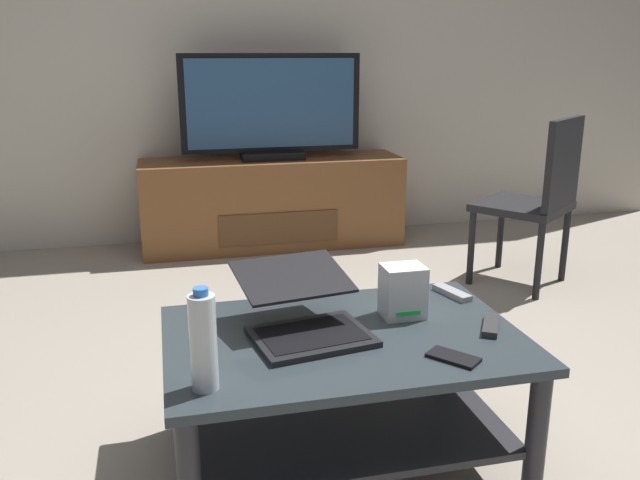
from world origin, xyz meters
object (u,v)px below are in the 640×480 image
object	(u,v)px
router_box	(403,291)
tv_remote	(452,293)
dining_chair	(538,195)
coffee_table	(343,375)
water_bottle_near	(203,342)
cell_phone	(453,357)
media_cabinet	(273,203)
soundbar_remote	(491,325)
laptop	(304,312)
television	(271,109)

from	to	relation	value
router_box	tv_remote	distance (m)	0.28
dining_chair	router_box	world-z (taller)	dining_chair
coffee_table	water_bottle_near	bearing A→B (deg)	-151.12
coffee_table	cell_phone	size ratio (longest dim) A/B	7.55
media_cabinet	router_box	size ratio (longest dim) A/B	10.07
coffee_table	soundbar_remote	xyz separation A→B (m)	(0.45, -0.06, 0.14)
laptop	router_box	bearing A→B (deg)	7.89
laptop	tv_remote	bearing A→B (deg)	17.42
tv_remote	coffee_table	bearing A→B (deg)	-169.86
tv_remote	television	bearing A→B (deg)	80.15
television	laptop	world-z (taller)	television
coffee_table	tv_remote	world-z (taller)	tv_remote
media_cabinet	water_bottle_near	world-z (taller)	water_bottle_near
laptop	cell_phone	distance (m)	0.46
cell_phone	soundbar_remote	distance (m)	0.26
laptop	soundbar_remote	size ratio (longest dim) A/B	2.90
soundbar_remote	router_box	bearing A→B (deg)	175.84
coffee_table	water_bottle_near	distance (m)	0.55
router_box	water_bottle_near	bearing A→B (deg)	-152.91
television	router_box	world-z (taller)	television
cell_phone	soundbar_remote	size ratio (longest dim) A/B	0.88
router_box	soundbar_remote	size ratio (longest dim) A/B	1.04
coffee_table	media_cabinet	bearing A→B (deg)	85.35
dining_chair	water_bottle_near	bearing A→B (deg)	-140.16
water_bottle_near	cell_phone	world-z (taller)	water_bottle_near
coffee_table	cell_phone	bearing A→B (deg)	-42.61
cell_phone	tv_remote	size ratio (longest dim) A/B	0.88
laptop	tv_remote	size ratio (longest dim) A/B	2.90
laptop	router_box	world-z (taller)	laptop
laptop	soundbar_remote	xyz separation A→B (m)	(0.56, -0.11, -0.05)
tv_remote	laptop	bearing A→B (deg)	-179.04
television	router_box	xyz separation A→B (m)	(0.02, -2.32, -0.37)
router_box	media_cabinet	bearing A→B (deg)	90.54
soundbar_remote	tv_remote	bearing A→B (deg)	119.75
soundbar_remote	laptop	bearing A→B (deg)	-160.87
media_cabinet	tv_remote	world-z (taller)	media_cabinet
coffee_table	media_cabinet	size ratio (longest dim) A/B	0.63
television	tv_remote	bearing A→B (deg)	-83.39
coffee_table	cell_phone	xyz separation A→B (m)	(0.25, -0.23, 0.14)
dining_chair	tv_remote	bearing A→B (deg)	-132.10
dining_chair	laptop	world-z (taller)	dining_chair
router_box	soundbar_remote	xyz separation A→B (m)	(0.23, -0.16, -0.07)
cell_phone	soundbar_remote	bearing A→B (deg)	0.69
television	laptop	xyz separation A→B (m)	(-0.31, -2.37, -0.39)
television	water_bottle_near	distance (m)	2.74
media_cabinet	dining_chair	xyz separation A→B (m)	(1.25, -1.11, 0.22)
media_cabinet	dining_chair	distance (m)	1.69
television	tv_remote	distance (m)	2.25
coffee_table	router_box	distance (m)	0.32
media_cabinet	soundbar_remote	xyz separation A→B (m)	(0.25, -2.50, 0.16)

